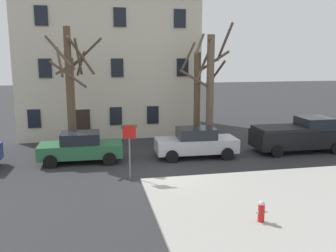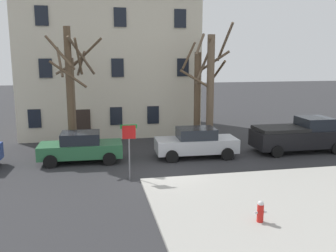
{
  "view_description": "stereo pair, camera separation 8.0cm",
  "coord_description": "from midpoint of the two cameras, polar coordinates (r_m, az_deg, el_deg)",
  "views": [
    {
      "loc": [
        -3.25,
        -16.59,
        5.53
      ],
      "look_at": [
        0.76,
        2.77,
        1.81
      ],
      "focal_mm": 39.57,
      "sensor_mm": 36.0,
      "label": 1
    },
    {
      "loc": [
        -3.17,
        -16.6,
        5.53
      ],
      "look_at": [
        0.76,
        2.77,
        1.81
      ],
      "focal_mm": 39.57,
      "sensor_mm": 36.0,
      "label": 2
    }
  ],
  "objects": [
    {
      "name": "tree_bare_far",
      "position": [
        23.44,
        4.55,
        5.02
      ],
      "size": [
        2.69,
        2.67,
        6.65
      ],
      "color": "brown",
      "rests_on": "ground_plane"
    },
    {
      "name": "pickup_truck_black",
      "position": [
        23.08,
        19.48,
        -1.34
      ],
      "size": [
        5.46,
        2.28,
        2.01
      ],
      "color": "black",
      "rests_on": "ground_plane"
    },
    {
      "name": "tree_bare_near",
      "position": [
        21.13,
        -14.97,
        5.83
      ],
      "size": [
        3.04,
        3.05,
        7.13
      ],
      "color": "brown",
      "rests_on": "ground_plane"
    },
    {
      "name": "car_green_sedan",
      "position": [
        20.11,
        -13.39,
        -3.21
      ],
      "size": [
        4.37,
        2.08,
        1.61
      ],
      "color": "#2D6B42",
      "rests_on": "ground_plane"
    },
    {
      "name": "fire_hydrant",
      "position": [
        12.94,
        14.0,
        -12.56
      ],
      "size": [
        0.42,
        0.22,
        0.73
      ],
      "color": "red",
      "rests_on": "sidewalk_slab"
    },
    {
      "name": "street_sign_pole",
      "position": [
        16.66,
        -6.11,
        -2.35
      ],
      "size": [
        0.76,
        0.07,
        2.55
      ],
      "color": "slate",
      "rests_on": "ground_plane"
    },
    {
      "name": "tree_bare_end",
      "position": [
        23.05,
        6.42,
        6.15
      ],
      "size": [
        2.42,
        2.21,
        7.51
      ],
      "color": "brown",
      "rests_on": "ground_plane"
    },
    {
      "name": "building_main",
      "position": [
        28.57,
        -9.31,
        10.93
      ],
      "size": [
        12.77,
        8.18,
        11.31
      ],
      "color": "beige",
      "rests_on": "ground_plane"
    },
    {
      "name": "sidewalk_slab",
      "position": [
        14.86,
        21.41,
        -11.7
      ],
      "size": [
        11.62,
        8.84,
        0.12
      ],
      "primitive_type": "cube",
      "color": "#A8A59E",
      "rests_on": "ground_plane"
    },
    {
      "name": "ground_plane",
      "position": [
        17.78,
        -0.72,
        -7.45
      ],
      "size": [
        120.0,
        120.0,
        0.0
      ],
      "primitive_type": "plane",
      "color": "#2D2D30"
    },
    {
      "name": "car_silver_sedan",
      "position": [
        20.6,
        4.24,
        -2.55
      ],
      "size": [
        4.54,
        2.11,
        1.65
      ],
      "color": "#B7BABF",
      "rests_on": "ground_plane"
    },
    {
      "name": "tree_bare_mid",
      "position": [
        22.15,
        -14.67,
        4.12
      ],
      "size": [
        2.33,
        2.37,
        6.63
      ],
      "color": "brown",
      "rests_on": "ground_plane"
    }
  ]
}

